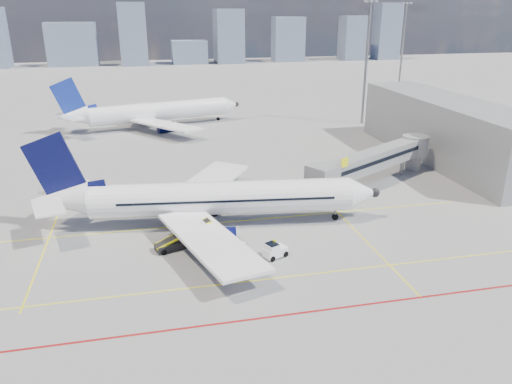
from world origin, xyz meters
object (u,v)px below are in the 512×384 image
Objects in this scene: main_aircraft at (207,199)px; cargo_dolly at (230,251)px; belt_loader at (177,242)px; second_aircraft at (152,112)px; ramp_worker at (275,248)px; baggage_tug at (274,250)px.

cargo_dolly is at bearing -76.57° from main_aircraft.
main_aircraft is at bearing 114.21° from cargo_dolly.
cargo_dolly is at bearing -55.08° from belt_loader.
belt_loader is (0.89, -58.83, -2.56)m from second_aircraft.
belt_loader is 10.42m from ramp_worker.
baggage_tug is 4.52m from cargo_dolly.
cargo_dolly is 0.57× the size of belt_loader.
second_aircraft is 20.16× the size of ramp_worker.
main_aircraft is 53.64m from second_aircraft.
second_aircraft is 10.72× the size of cargo_dolly.
second_aircraft is 14.40× the size of baggage_tug.
main_aircraft is 1.02× the size of second_aircraft.
baggage_tug is at bearing -53.00° from main_aircraft.
second_aircraft is (-4.87, 53.42, 0.00)m from main_aircraft.
ramp_worker is at bearing -51.97° from main_aircraft.
cargo_dolly is 6.35m from belt_loader.
second_aircraft is 63.96m from baggage_tug.
ramp_worker is (9.60, -4.04, 0.31)m from belt_loader.
second_aircraft reaches higher than ramp_worker.
baggage_tug is at bearing -94.85° from second_aircraft.
baggage_tug is at bearing -40.94° from belt_loader.
baggage_tug is 0.43× the size of belt_loader.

